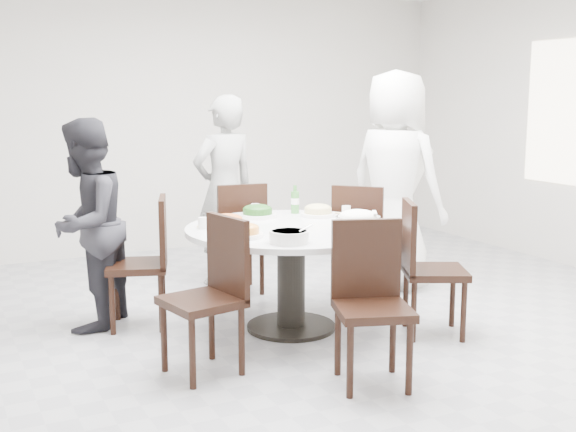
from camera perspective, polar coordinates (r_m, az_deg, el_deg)
name	(u,v)px	position (r m, az deg, el deg)	size (l,w,h in m)	color
floor	(330,321)	(5.47, 3.30, -8.26)	(6.00, 6.00, 0.01)	#A1A1A5
wall_back	(193,120)	(7.95, -7.54, 7.55)	(6.00, 0.01, 2.80)	beige
dining_table	(291,278)	(5.19, 0.25, -4.94)	(1.50, 1.50, 0.75)	silver
chair_ne	(362,240)	(6.05, 5.83, -1.89)	(0.42, 0.42, 0.95)	black
chair_n	(236,237)	(6.15, -4.10, -1.68)	(0.42, 0.42, 0.95)	black
chair_nw	(137,263)	(5.33, -11.83, -3.63)	(0.42, 0.42, 0.95)	black
chair_sw	(202,298)	(4.38, -6.84, -6.42)	(0.42, 0.42, 0.95)	black
chair_s	(373,306)	(4.21, 6.76, -7.08)	(0.42, 0.42, 0.95)	black
chair_se	(435,269)	(5.15, 11.53, -4.09)	(0.42, 0.42, 0.95)	black
diner_right	(395,180)	(6.34, 8.46, 2.85)	(0.92, 0.60, 1.88)	white
diner_middle	(224,191)	(6.39, -5.05, 2.02)	(0.61, 0.40, 1.67)	black
diner_left	(86,225)	(5.34, -15.70, -0.68)	(0.74, 0.57, 1.51)	black
dish_greens	(258,212)	(5.50, -2.42, 0.29)	(0.29, 0.29, 0.07)	white
dish_pale	(318,212)	(5.54, 2.38, 0.35)	(0.27, 0.27, 0.07)	white
dish_orange	(227,222)	(5.09, -4.82, -0.50)	(0.28, 0.28, 0.07)	white
dish_redbrown	(362,221)	(5.15, 5.87, -0.38)	(0.30, 0.30, 0.08)	white
dish_tofu	(244,232)	(4.74, -3.46, -1.29)	(0.25, 0.25, 0.06)	white
rice_bowl	(358,226)	(4.82, 5.54, -0.77)	(0.30, 0.30, 0.13)	silver
soup_bowl	(289,237)	(4.55, 0.09, -1.65)	(0.25, 0.25, 0.08)	white
beverage_bottle	(295,199)	(5.66, 0.56, 1.33)	(0.06, 0.06, 0.22)	#367E32
tea_cups	(257,209)	(5.65, -2.46, 0.57)	(0.07, 0.07, 0.08)	white
chopsticks	(250,212)	(5.70, -3.05, 0.30)	(0.24, 0.04, 0.01)	tan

